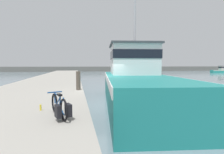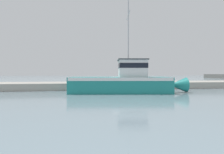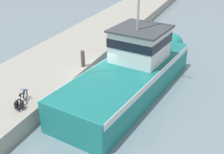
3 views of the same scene
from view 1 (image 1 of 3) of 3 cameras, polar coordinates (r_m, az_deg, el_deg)
name	(u,v)px [view 1 (image 1 of 3)]	position (r m, az deg, el deg)	size (l,w,h in m)	color
ground_plane	(102,105)	(10.92, -3.29, -9.03)	(320.00, 320.00, 0.00)	gray
dock_pier	(32,100)	(11.00, -24.55, -6.79)	(5.75, 80.00, 0.94)	#A39E93
far_shoreline	(151,69)	(76.70, 12.67, 2.67)	(180.00, 5.00, 1.88)	slate
fishing_boat_main	(135,81)	(11.35, 7.59, -1.41)	(5.32, 13.81, 10.70)	teal
boat_orange_near	(222,70)	(63.75, 32.21, 1.83)	(6.95, 2.45, 2.23)	teal
bicycle_touring	(60,107)	(5.25, -16.54, -9.40)	(0.76, 1.53, 0.68)	black
mooring_post	(78,81)	(10.78, -10.95, -1.17)	(0.26, 0.26, 1.13)	#51473D
water_bottle_on_curb	(41,107)	(6.34, -22.30, -9.20)	(0.06, 0.06, 0.20)	yellow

